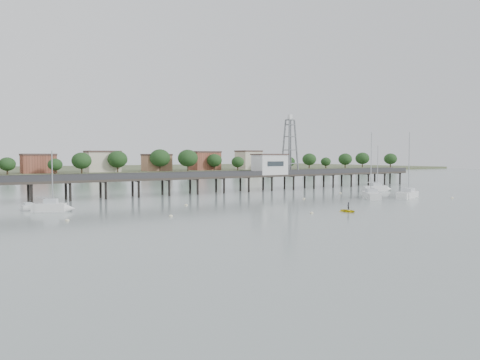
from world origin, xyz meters
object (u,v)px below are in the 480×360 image
object	(u,v)px
lattice_tower	(290,147)
sailboat_d	(410,194)
pier	(180,178)
yellow_dinghy	(348,212)
sailboat_e	(380,188)
sailboat_b	(56,207)
white_tender	(32,207)
sailboat_c	(370,195)

from	to	relation	value
lattice_tower	sailboat_d	world-z (taller)	lattice_tower
pier	yellow_dinghy	size ratio (longest dim) A/B	53.09
pier	lattice_tower	xyz separation A→B (m)	(31.50, 0.00, 7.31)
sailboat_e	sailboat_b	xyz separation A→B (m)	(-77.13, -1.85, 0.01)
pier	white_tender	distance (m)	35.84
lattice_tower	yellow_dinghy	bearing A→B (deg)	-117.80
lattice_tower	yellow_dinghy	size ratio (longest dim) A/B	5.49
sailboat_e	sailboat_d	world-z (taller)	sailboat_d
lattice_tower	sailboat_b	size ratio (longest dim) A/B	1.55
lattice_tower	sailboat_b	xyz separation A→B (m)	(-61.71, -18.45, -10.44)
lattice_tower	sailboat_e	world-z (taller)	lattice_tower
sailboat_c	white_tender	world-z (taller)	sailboat_c
pier	lattice_tower	bearing A→B (deg)	0.00
lattice_tower	sailboat_d	xyz separation A→B (m)	(6.85, -32.16, -10.46)
yellow_dinghy	sailboat_d	bearing A→B (deg)	21.58
lattice_tower	sailboat_e	size ratio (longest dim) A/B	1.31
lattice_tower	sailboat_b	distance (m)	65.25
pier	white_tender	bearing A→B (deg)	-157.41
sailboat_c	sailboat_b	size ratio (longest dim) A/B	1.45
sailboat_c	white_tender	size ratio (longest dim) A/B	3.93
yellow_dinghy	lattice_tower	bearing A→B (deg)	62.82
yellow_dinghy	pier	bearing A→B (deg)	101.68
yellow_dinghy	sailboat_c	bearing A→B (deg)	35.66
pier	sailboat_b	distance (m)	35.54
lattice_tower	sailboat_d	size ratio (longest dim) A/B	1.07
sailboat_d	yellow_dinghy	size ratio (longest dim) A/B	5.13
lattice_tower	sailboat_b	bearing A→B (deg)	-163.36
sailboat_b	sailboat_d	distance (m)	69.92
pier	sailboat_b	bearing A→B (deg)	-148.59
sailboat_c	yellow_dinghy	size ratio (longest dim) A/B	5.14
sailboat_b	yellow_dinghy	bearing A→B (deg)	-6.59
sailboat_e	yellow_dinghy	bearing A→B (deg)	-126.45
sailboat_c	sailboat_b	bearing A→B (deg)	117.18
pier	sailboat_d	world-z (taller)	sailboat_d
white_tender	sailboat_e	bearing A→B (deg)	-12.03
sailboat_e	sailboat_b	distance (m)	77.15
pier	lattice_tower	size ratio (longest dim) A/B	9.68
sailboat_c	sailboat_d	distance (m)	8.86
sailboat_b	sailboat_e	bearing A→B (deg)	27.77
sailboat_c	sailboat_d	size ratio (longest dim) A/B	1.00
sailboat_b	white_tender	size ratio (longest dim) A/B	2.71
pier	lattice_tower	world-z (taller)	lattice_tower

